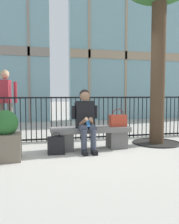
# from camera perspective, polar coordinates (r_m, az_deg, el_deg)

# --- Properties ---
(ground_plane) EXTENTS (60.00, 60.00, 0.00)m
(ground_plane) POSITION_cam_1_polar(r_m,az_deg,el_deg) (4.93, 0.28, -8.81)
(ground_plane) COLOR #B2ADA3
(stone_bench) EXTENTS (1.60, 0.44, 0.45)m
(stone_bench) POSITION_cam_1_polar(r_m,az_deg,el_deg) (4.88, 0.28, -5.71)
(stone_bench) COLOR slate
(stone_bench) RESTS_ON ground
(seated_person_with_phone) EXTENTS (0.52, 0.66, 1.21)m
(seated_person_with_phone) POSITION_cam_1_polar(r_m,az_deg,el_deg) (4.67, -0.90, -1.46)
(seated_person_with_phone) COLOR #383D4C
(seated_person_with_phone) RESTS_ON ground
(handbag_on_bench) EXTENTS (0.35, 0.16, 0.37)m
(handbag_on_bench) POSITION_cam_1_polar(r_m,az_deg,el_deg) (4.99, 6.79, -1.94)
(handbag_on_bench) COLOR #B23823
(handbag_on_bench) RESTS_ON stone_bench
(shopping_bag) EXTENTS (0.30, 0.16, 0.42)m
(shopping_bag) POSITION_cam_1_polar(r_m,az_deg,el_deg) (4.52, -8.01, -7.87)
(shopping_bag) COLOR black
(shopping_bag) RESTS_ON ground
(bystander_at_railing) EXTENTS (0.55, 0.40, 1.71)m
(bystander_at_railing) POSITION_cam_1_polar(r_m,az_deg,el_deg) (6.17, -19.41, 2.97)
(bystander_at_railing) COLOR #6B6051
(bystander_at_railing) RESTS_ON ground
(plaza_railing) EXTENTS (9.42, 0.04, 1.05)m
(plaza_railing) POSITION_cam_1_polar(r_m,az_deg,el_deg) (5.84, -2.17, -1.46)
(plaza_railing) COLOR black
(plaza_railing) RESTS_ON ground
(planter) EXTENTS (0.51, 0.51, 0.85)m
(planter) POSITION_cam_1_polar(r_m,az_deg,el_deg) (4.31, -19.40, -5.65)
(planter) COLOR #726656
(planter) RESTS_ON ground
(building_facade_right) EXTENTS (9.82, 0.43, 9.00)m
(building_facade_right) POSITION_cam_1_polar(r_m,az_deg,el_deg) (12.42, 19.62, 19.92)
(building_facade_right) COLOR #729EA8
(building_facade_right) RESTS_ON ground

